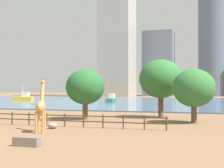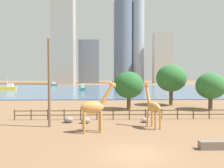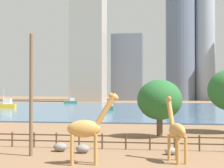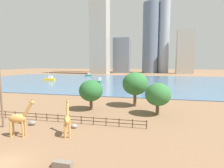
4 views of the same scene
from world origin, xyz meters
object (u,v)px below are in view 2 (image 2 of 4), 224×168
object	(u,v)px
feeding_trough	(212,145)
tree_center_broad	(129,85)
tree_right_tall	(211,86)
boat_sailboat	(83,88)
boulder_by_pole	(85,120)
giraffe_companion	(153,107)
utility_pole	(49,83)
giraffe_tall	(94,107)
tree_left_large	(171,78)
boulder_near_fence	(69,119)
boat_tug	(53,84)
boulder_small	(145,120)
boat_ferry	(9,87)

from	to	relation	value
feeding_trough	tree_center_broad	distance (m)	20.00
tree_right_tall	boat_sailboat	xyz separation A→B (m)	(-25.15, 47.80, -2.81)
boulder_by_pole	tree_center_broad	size ratio (longest dim) A/B	0.18
giraffe_companion	tree_center_broad	size ratio (longest dim) A/B	0.77
boat_sailboat	utility_pole	bearing A→B (deg)	-2.82
giraffe_companion	boat_sailboat	size ratio (longest dim) A/B	0.87
giraffe_tall	boulder_by_pole	world-z (taller)	giraffe_tall
tree_left_large	boulder_near_fence	bearing A→B (deg)	-137.98
boulder_near_fence	tree_left_large	size ratio (longest dim) A/B	0.14
tree_left_large	tree_center_broad	world-z (taller)	tree_left_large
giraffe_companion	tree_center_broad	xyz separation A→B (m)	(-1.13, 12.57, 1.77)
feeding_trough	tree_center_broad	world-z (taller)	tree_center_broad
boulder_by_pole	boat_sailboat	size ratio (longest dim) A/B	0.20
giraffe_companion	boat_sailboat	world-z (taller)	giraffe_companion
boulder_by_pole	boat_tug	xyz separation A→B (m)	(-27.22, 99.37, 0.60)
tree_center_broad	giraffe_companion	bearing A→B (deg)	-84.85
giraffe_companion	tree_right_tall	distance (m)	16.86
boulder_near_fence	tree_right_tall	distance (m)	23.04
boulder_by_pole	boulder_small	world-z (taller)	boulder_by_pole
boulder_small	boat_tug	xyz separation A→B (m)	(-34.07, 99.16, 0.65)
boat_tug	utility_pole	bearing A→B (deg)	91.94
boat_sailboat	boat_tug	world-z (taller)	boat_tug
boulder_small	boat_tug	distance (m)	104.85
boulder_small	feeding_trough	xyz separation A→B (m)	(3.10, -9.32, 0.02)
boat_sailboat	feeding_trough	bearing A→B (deg)	8.31
utility_pole	boat_tug	size ratio (longest dim) A/B	1.81
boulder_near_fence	boulder_by_pole	xyz separation A→B (m)	(1.97, -0.47, -0.02)
giraffe_tall	tree_left_large	distance (m)	23.40
boat_sailboat	boat_tug	bearing A→B (deg)	-158.81
giraffe_companion	boat_ferry	xyz separation A→B (m)	(-42.69, 64.17, -1.08)
utility_pole	boat_sailboat	bearing A→B (deg)	92.54
utility_pole	boulder_small	world-z (taller)	utility_pole
boulder_small	boat_tug	bearing A→B (deg)	108.96
utility_pole	giraffe_tall	bearing A→B (deg)	-25.70
tree_left_large	tree_center_broad	size ratio (longest dim) A/B	1.23
utility_pole	tree_center_broad	distance (m)	15.26
tree_center_broad	boat_ferry	distance (m)	66.31
utility_pole	boulder_near_fence	xyz separation A→B (m)	(1.62, 2.17, -4.25)
boat_ferry	boat_tug	xyz separation A→B (m)	(8.34, 37.61, -0.15)
boulder_near_fence	feeding_trough	distance (m)	15.29
tree_right_tall	tree_center_broad	bearing A→B (deg)	177.11
tree_right_tall	boulder_near_fence	bearing A→B (deg)	-156.64
boulder_near_fence	tree_center_broad	distance (m)	13.04
giraffe_tall	boulder_near_fence	size ratio (longest dim) A/B	4.54
boat_ferry	boat_tug	size ratio (longest dim) A/B	1.20
boulder_near_fence	boat_sailboat	xyz separation A→B (m)	(-4.24, 56.83, 0.63)
boulder_near_fence	utility_pole	bearing A→B (deg)	-126.69
giraffe_tall	feeding_trough	distance (m)	10.32
utility_pole	tree_center_broad	bearing A→B (deg)	51.06
tree_left_large	tree_right_tall	xyz separation A→B (m)	(4.60, -5.67, -1.19)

